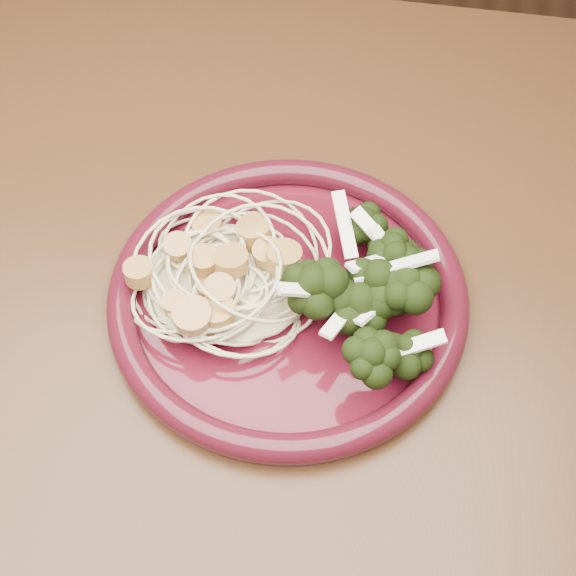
{
  "coord_description": "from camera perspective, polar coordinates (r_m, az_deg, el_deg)",
  "views": [
    {
      "loc": [
        0.1,
        -0.33,
        1.26
      ],
      "look_at": [
        0.05,
        0.01,
        0.77
      ],
      "focal_mm": 50.0,
      "sensor_mm": 36.0,
      "label": 1
    }
  ],
  "objects": [
    {
      "name": "broccoli_pile",
      "position": [
        0.58,
        5.53,
        -0.44
      ],
      "size": [
        0.1,
        0.16,
        0.05
      ],
      "primitive_type": "ellipsoid",
      "rotation": [
        0.0,
        0.0,
        -0.08
      ],
      "color": "black",
      "rests_on": "dinner_plate"
    },
    {
      "name": "dinner_plate",
      "position": [
        0.6,
        0.0,
        -0.54
      ],
      "size": [
        0.29,
        0.29,
        0.02
      ],
      "rotation": [
        0.0,
        0.0,
        -0.08
      ],
      "color": "#440B17",
      "rests_on": "dining_table"
    },
    {
      "name": "scallop_cluster",
      "position": [
        0.58,
        -4.57,
        3.08
      ],
      "size": [
        0.14,
        0.14,
        0.04
      ],
      "primitive_type": null,
      "rotation": [
        0.0,
        0.0,
        -0.08
      ],
      "color": "#C18F43",
      "rests_on": "spaghetti_pile"
    },
    {
      "name": "spaghetti_pile",
      "position": [
        0.6,
        -4.34,
        0.92
      ],
      "size": [
        0.14,
        0.12,
        0.03
      ],
      "primitive_type": "ellipsoid",
      "rotation": [
        0.0,
        0.0,
        -0.08
      ],
      "color": "beige",
      "rests_on": "dinner_plate"
    },
    {
      "name": "dining_table",
      "position": [
        0.7,
        -3.8,
        -5.61
      ],
      "size": [
        1.2,
        0.8,
        0.75
      ],
      "color": "#472814",
      "rests_on": "ground"
    },
    {
      "name": "onion_garnish",
      "position": [
        0.55,
        5.79,
        1.48
      ],
      "size": [
        0.07,
        0.1,
        0.05
      ],
      "primitive_type": null,
      "rotation": [
        0.0,
        0.0,
        -0.08
      ],
      "color": "white",
      "rests_on": "broccoli_pile"
    }
  ]
}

